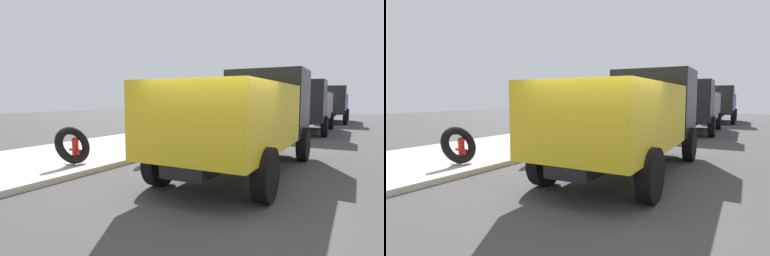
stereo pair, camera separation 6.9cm
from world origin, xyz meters
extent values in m
plane|color=#423F3F|center=(0.00, 0.00, 0.00)|extent=(80.00, 80.00, 0.00)
cube|color=#BCB7AD|center=(0.00, 6.50, 0.07)|extent=(36.00, 5.00, 0.15)
cylinder|color=red|center=(0.61, 5.06, 0.44)|extent=(0.18, 0.18, 0.59)
sphere|color=red|center=(0.61, 5.06, 0.79)|extent=(0.21, 0.21, 0.21)
cylinder|color=red|center=(0.61, 4.90, 0.51)|extent=(0.08, 0.15, 0.08)
cylinder|color=red|center=(0.61, 5.22, 0.51)|extent=(0.08, 0.15, 0.08)
cylinder|color=red|center=(0.61, 4.90, 0.44)|extent=(0.10, 0.15, 0.10)
torus|color=black|center=(0.41, 4.91, 0.71)|extent=(1.14, 0.71, 1.11)
cylinder|color=gray|center=(3.54, 4.51, 1.24)|extent=(0.06, 0.06, 2.18)
cylinder|color=red|center=(3.54, 4.47, 1.95)|extent=(0.76, 0.02, 0.76)
cube|color=gold|center=(1.59, 0.55, 1.60)|extent=(4.89, 2.67, 1.60)
cube|color=black|center=(5.19, 0.68, 1.90)|extent=(2.09, 2.57, 2.20)
cube|color=black|center=(2.69, 0.59, 0.67)|extent=(7.03, 1.16, 0.24)
cylinder|color=black|center=(4.94, 1.93, 0.55)|extent=(1.11, 0.34, 1.10)
cylinder|color=black|center=(5.03, -0.57, 0.55)|extent=(1.11, 0.34, 1.10)
cylinder|color=black|center=(0.34, 1.76, 0.55)|extent=(1.11, 0.34, 1.10)
cylinder|color=black|center=(0.44, -0.74, 0.55)|extent=(1.11, 0.34, 1.10)
cube|color=slate|center=(15.47, 1.10, 1.60)|extent=(4.91, 2.71, 1.60)
cube|color=black|center=(11.88, 0.94, 1.90)|extent=(2.11, 2.59, 2.20)
cube|color=black|center=(14.38, 1.05, 0.67)|extent=(7.03, 1.21, 0.24)
cylinder|color=black|center=(12.13, -0.30, 0.55)|extent=(1.11, 0.35, 1.10)
cylinder|color=black|center=(12.02, 2.20, 0.55)|extent=(1.11, 0.35, 1.10)
cylinder|color=black|center=(16.73, -0.10, 0.55)|extent=(1.11, 0.35, 1.10)
cylinder|color=black|center=(16.62, 2.40, 0.55)|extent=(1.11, 0.35, 1.10)
cube|color=#1E3899|center=(24.56, 0.77, 1.60)|extent=(4.90, 2.69, 1.60)
cube|color=black|center=(20.97, 0.63, 1.90)|extent=(2.10, 2.58, 2.20)
cube|color=black|center=(23.47, 0.73, 0.67)|extent=(7.03, 1.18, 0.24)
cylinder|color=black|center=(21.22, -0.61, 0.55)|extent=(1.11, 0.34, 1.10)
cylinder|color=black|center=(21.12, 1.89, 0.55)|extent=(1.11, 0.34, 1.10)
cylinder|color=black|center=(25.81, -0.43, 0.55)|extent=(1.11, 0.34, 1.10)
cylinder|color=black|center=(25.71, 2.07, 0.55)|extent=(1.11, 0.34, 1.10)
camera|label=1|loc=(-5.38, -2.50, 2.05)|focal=28.79mm
camera|label=2|loc=(-5.34, -2.56, 2.05)|focal=28.79mm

